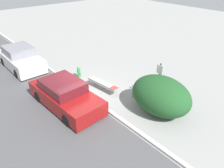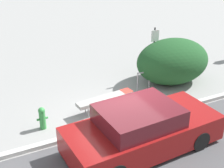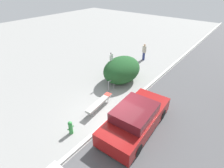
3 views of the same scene
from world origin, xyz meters
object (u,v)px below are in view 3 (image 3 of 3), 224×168
(sign_post, at_px, (111,65))
(pedestrian, at_px, (144,51))
(bike_rack, at_px, (111,84))
(fire_hydrant, at_px, (71,127))
(parked_car_near, at_px, (136,118))
(bench, at_px, (99,102))

(sign_post, distance_m, pedestrian, 5.17)
(bike_rack, relative_size, fire_hydrant, 1.08)
(fire_hydrant, bearing_deg, parked_car_near, -45.00)
(bench, distance_m, pedestrian, 8.19)
(bench, bearing_deg, sign_post, 20.19)
(bench, bearing_deg, fire_hydrant, 178.19)
(bench, relative_size, parked_car_near, 0.47)
(sign_post, xyz_separation_m, parked_car_near, (-2.91, -3.90, -0.74))
(pedestrian, bearing_deg, bench, -48.83)
(sign_post, bearing_deg, fire_hydrant, -162.89)
(fire_hydrant, xyz_separation_m, pedestrian, (10.35, 1.77, 0.43))
(pedestrian, bearing_deg, fire_hydrant, -50.36)
(fire_hydrant, height_order, pedestrian, pedestrian)
(bike_rack, relative_size, pedestrian, 0.53)
(bench, relative_size, fire_hydrant, 2.87)
(fire_hydrant, bearing_deg, bike_rack, 11.36)
(bench, height_order, pedestrian, pedestrian)
(pedestrian, bearing_deg, sign_post, -58.20)
(sign_post, xyz_separation_m, fire_hydrant, (-5.21, -1.60, -0.98))
(bench, xyz_separation_m, parked_car_near, (-0.02, -2.48, 0.19))
(bike_rack, height_order, pedestrian, pedestrian)
(sign_post, bearing_deg, pedestrian, 1.88)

